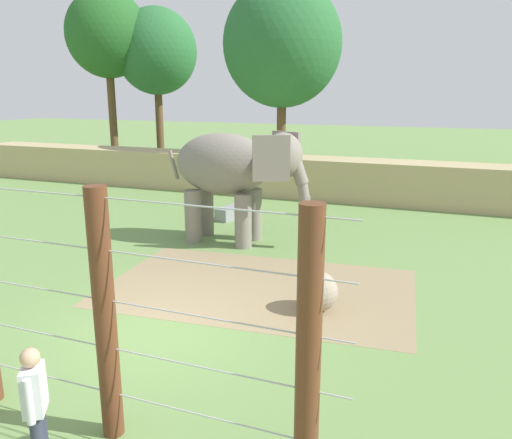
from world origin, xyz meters
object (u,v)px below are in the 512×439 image
object	(u,v)px
enrichment_ball	(317,291)
feed_trough	(232,212)
elephant	(234,169)
zookeeper	(36,408)

from	to	relation	value
enrichment_ball	feed_trough	size ratio (longest dim) A/B	0.57
elephant	feed_trough	distance (m)	3.52
elephant	feed_trough	xyz separation A→B (m)	(-1.24, 2.63, -1.98)
zookeeper	enrichment_ball	bearing A→B (deg)	72.30
enrichment_ball	feed_trough	xyz separation A→B (m)	(-4.83, 6.59, -0.20)
zookeeper	feed_trough	world-z (taller)	zookeeper
enrichment_ball	zookeeper	world-z (taller)	zookeeper
zookeeper	feed_trough	distance (m)	12.71
feed_trough	elephant	bearing A→B (deg)	-64.82
feed_trough	zookeeper	bearing A→B (deg)	-76.35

